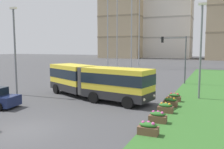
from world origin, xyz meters
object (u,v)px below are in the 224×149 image
at_px(flower_planter_4, 174,97).
at_px(apartment_tower_westcentre, 169,0).
at_px(flower_planter_1, 158,117).
at_px(flower_planter_2, 165,108).
at_px(flower_planter_3, 170,102).
at_px(traffic_light_far_right, 177,52).
at_px(car_silver_hatch, 90,77).
at_px(articulated_bus, 94,81).
at_px(flower_planter_0, 148,128).
at_px(streetlight_left, 15,47).
at_px(streetlight_median, 201,47).
at_px(apartment_tower_west, 124,18).

height_order(flower_planter_4, apartment_tower_westcentre, apartment_tower_westcentre).
relative_size(flower_planter_1, flower_planter_4, 1.00).
relative_size(flower_planter_2, flower_planter_3, 1.00).
distance_m(traffic_light_far_right, apartment_tower_westcentre, 86.15).
distance_m(car_silver_hatch, flower_planter_4, 15.13).
height_order(car_silver_hatch, flower_planter_2, car_silver_hatch).
xyz_separation_m(traffic_light_far_right, apartment_tower_westcentre, (-16.03, 81.69, 22.16)).
height_order(articulated_bus, traffic_light_far_right, traffic_light_far_right).
bearing_deg(articulated_bus, apartment_tower_westcentre, 96.25).
distance_m(flower_planter_1, flower_planter_2, 2.52).
relative_size(flower_planter_0, flower_planter_1, 1.00).
relative_size(articulated_bus, streetlight_left, 1.37).
distance_m(flower_planter_0, streetlight_median, 12.01).
relative_size(articulated_bus, flower_planter_0, 10.80).
bearing_deg(car_silver_hatch, streetlight_median, -22.12).
bearing_deg(apartment_tower_westcentre, traffic_light_far_right, -78.90).
bearing_deg(car_silver_hatch, articulated_bus, -59.21).
distance_m(flower_planter_3, streetlight_left, 15.88).
xyz_separation_m(flower_planter_2, apartment_tower_west, (-36.75, 90.02, 17.69)).
xyz_separation_m(articulated_bus, apartment_tower_westcentre, (-10.31, 94.12, 24.73)).
height_order(car_silver_hatch, apartment_tower_westcentre, apartment_tower_westcentre).
bearing_deg(apartment_tower_westcentre, streetlight_left, -88.66).
bearing_deg(streetlight_left, apartment_tower_west, 103.61).
height_order(flower_planter_0, flower_planter_1, same).
bearing_deg(traffic_light_far_right, flower_planter_3, -83.66).
relative_size(car_silver_hatch, flower_planter_1, 4.12).
xyz_separation_m(flower_planter_2, apartment_tower_westcentre, (-17.48, 96.83, 25.96)).
bearing_deg(traffic_light_far_right, flower_planter_2, -84.51).
distance_m(flower_planter_3, traffic_light_far_right, 13.71).
distance_m(streetlight_median, apartment_tower_west, 93.29).
height_order(flower_planter_0, apartment_tower_westcentre, apartment_tower_westcentre).
bearing_deg(flower_planter_0, streetlight_median, 80.22).
bearing_deg(streetlight_left, car_silver_hatch, 77.30).
relative_size(flower_planter_2, apartment_tower_westcentre, 0.02).
relative_size(flower_planter_4, traffic_light_far_right, 0.18).
relative_size(articulated_bus, streetlight_median, 1.36).
bearing_deg(traffic_light_far_right, streetlight_median, -69.52).
height_order(articulated_bus, car_silver_hatch, articulated_bus).
bearing_deg(articulated_bus, apartment_tower_west, 108.71).
relative_size(flower_planter_0, flower_planter_2, 1.00).
distance_m(streetlight_left, apartment_tower_westcentre, 98.06).
relative_size(car_silver_hatch, flower_planter_4, 4.12).
height_order(car_silver_hatch, flower_planter_3, car_silver_hatch).
distance_m(articulated_bus, flower_planter_2, 7.77).
xyz_separation_m(flower_planter_1, apartment_tower_westcentre, (-17.48, 99.35, 25.96)).
relative_size(traffic_light_far_right, apartment_tower_west, 0.17).
xyz_separation_m(flower_planter_2, streetlight_left, (-15.25, 1.21, 4.36)).
xyz_separation_m(articulated_bus, apartment_tower_west, (-29.57, 87.31, 16.47)).
bearing_deg(flower_planter_4, car_silver_hatch, 147.72).
xyz_separation_m(streetlight_median, apartment_tower_westcentre, (-19.38, 90.67, 21.58)).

